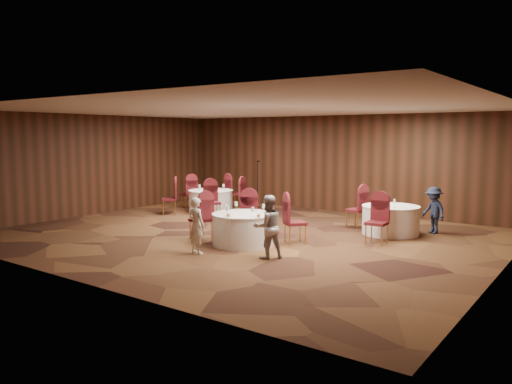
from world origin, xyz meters
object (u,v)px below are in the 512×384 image
Objects in this scene: table_main at (244,229)px; table_left at (211,201)px; mic_stand at (257,194)px; man_c at (433,210)px; table_right at (391,220)px; woman_b at (268,227)px; woman_a at (196,226)px.

table_left is (-3.89, 3.30, 0.00)m from table_main.
man_c is at bearing -10.32° from mic_stand.
mic_stand is at bearing -155.41° from man_c.
man_c is (3.16, 3.97, 0.23)m from table_main.
man_c is (7.05, 0.67, 0.23)m from table_left.
table_left is at bearing 179.28° from table_right.
woman_b reaches higher than table_main.
woman_a reaches higher than table_left.
table_main is 1.00× the size of table_left.
mic_stand is 7.38m from woman_b.
table_right is 1.16m from man_c.
woman_a is at bearing -36.79° from woman_b.
woman_b is (4.48, -5.87, 0.17)m from mic_stand.
woman_a reaches higher than table_right.
table_main is at bearing -57.28° from mic_stand.
table_left is at bearing -107.51° from mic_stand.
man_c is at bearing -115.46° from woman_a.
table_main is at bearing -89.05° from woman_b.
man_c reaches higher than table_left.
table_main is at bearing -93.56° from man_c.
mic_stand is at bearing -56.99° from woman_a.
table_main and table_right have the same top height.
woman_a is (-2.61, -4.50, 0.24)m from table_right.
table_left is 1.21× the size of man_c.
woman_b is at bearing -52.67° from mic_stand.
table_main is at bearing -40.32° from table_left.
woman_a is (3.00, -6.43, 0.13)m from mic_stand.
woman_b is at bearing -106.02° from table_right.
man_c is (0.86, 0.75, 0.23)m from table_right.
man_c reaches higher than table_right.
woman_b is at bearing -31.59° from table_main.
mic_stand reaches higher than table_main.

